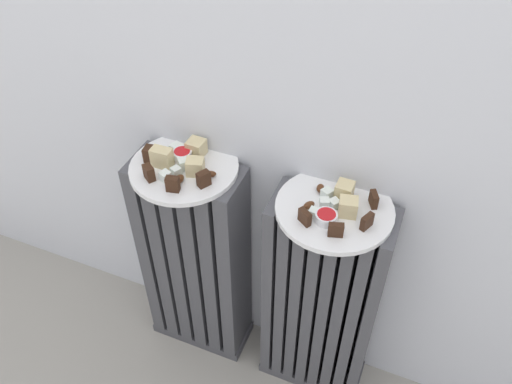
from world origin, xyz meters
The scene contains 34 objects.
radiator_left centered at (-0.18, 0.28, 0.33)m, with size 0.29×0.13×0.67m.
radiator_right centered at (0.18, 0.28, 0.33)m, with size 0.29×0.13×0.67m.
plate_left centered at (-0.18, 0.28, 0.68)m, with size 0.25×0.25×0.01m, color white.
plate_right centered at (0.18, 0.28, 0.68)m, with size 0.25×0.25×0.01m, color white.
dark_cake_slice_left_0 centered at (-0.26, 0.27, 0.70)m, with size 0.03×0.02×0.04m, color #382114.
dark_cake_slice_left_1 centered at (-0.23, 0.21, 0.70)m, with size 0.03×0.02×0.04m, color #382114.
dark_cake_slice_left_2 centered at (-0.16, 0.20, 0.70)m, with size 0.03×0.02×0.04m, color #382114.
dark_cake_slice_left_3 centered at (-0.11, 0.24, 0.70)m, with size 0.03×0.02×0.04m, color #382114.
marble_cake_slice_left_0 centered at (-0.17, 0.33, 0.70)m, with size 0.04×0.04×0.04m, color beige.
marble_cake_slice_left_1 centered at (-0.14, 0.27, 0.70)m, with size 0.04×0.03×0.04m, color beige.
marble_cake_slice_left_2 centered at (-0.22, 0.26, 0.71)m, with size 0.05×0.03×0.05m, color beige.
turkish_delight_left_0 centered at (-0.18, 0.27, 0.69)m, with size 0.02×0.02×0.02m, color white.
turkish_delight_left_1 centered at (-0.19, 0.22, 0.69)m, with size 0.02×0.02×0.02m, color white.
turkish_delight_left_2 centered at (-0.22, 0.31, 0.69)m, with size 0.03×0.03×0.03m, color white.
turkish_delight_left_3 centered at (-0.18, 0.25, 0.69)m, with size 0.02×0.02×0.02m, color white.
medjool_date_left_0 centered at (-0.11, 0.27, 0.69)m, with size 0.03×0.01×0.02m, color #4C2814.
medjool_date_left_1 centered at (-0.15, 0.30, 0.69)m, with size 0.03×0.02×0.02m, color #4C2814.
medjool_date_left_2 centered at (-0.16, 0.23, 0.69)m, with size 0.03×0.02×0.02m, color #4C2814.
medjool_date_left_3 centered at (-0.24, 0.30, 0.69)m, with size 0.03×0.02×0.01m, color #4C2814.
jam_bowl_left centered at (-0.19, 0.30, 0.70)m, with size 0.05×0.05×0.03m.
dark_cake_slice_right_0 centered at (0.13, 0.21, 0.70)m, with size 0.03×0.01×0.03m, color #382114.
dark_cake_slice_right_1 centered at (0.20, 0.20, 0.70)m, with size 0.03×0.01×0.03m, color #382114.
dark_cake_slice_right_2 centered at (0.25, 0.25, 0.70)m, with size 0.03×0.01×0.03m, color #382114.
dark_cake_slice_right_3 centered at (0.25, 0.32, 0.70)m, with size 0.03×0.01×0.03m, color #382114.
marble_cake_slice_right_0 centered at (0.19, 0.32, 0.70)m, with size 0.04×0.04×0.04m, color beige.
marble_cake_slice_right_1 centered at (0.21, 0.27, 0.70)m, with size 0.04×0.03×0.04m, color beige.
turkish_delight_right_0 centered at (0.18, 0.28, 0.69)m, with size 0.02×0.02×0.02m, color white.
turkish_delight_right_1 centered at (0.16, 0.27, 0.69)m, with size 0.02×0.02×0.02m, color white.
turkish_delight_right_2 centered at (0.15, 0.24, 0.69)m, with size 0.02×0.02×0.02m, color white.
turkish_delight_right_3 centered at (0.16, 0.30, 0.69)m, with size 0.02×0.02×0.02m, color white.
medjool_date_right_0 centered at (0.13, 0.26, 0.69)m, with size 0.03×0.02×0.02m, color #4C2814.
medjool_date_right_1 centered at (0.14, 0.32, 0.69)m, with size 0.02×0.02×0.02m, color #4C2814.
jam_bowl_right centered at (0.17, 0.23, 0.69)m, with size 0.05×0.05×0.02m.
fork centered at (-0.21, 0.32, 0.68)m, with size 0.06×0.09×0.00m.
Camera 1 is at (0.32, -0.51, 1.46)m, focal length 36.79 mm.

